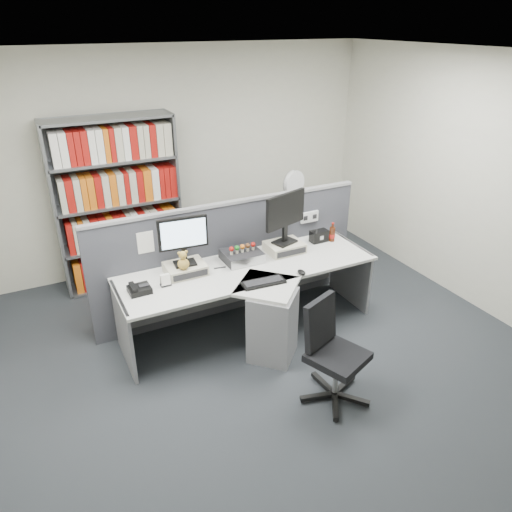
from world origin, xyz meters
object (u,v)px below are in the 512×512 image
monitor_left (183,237)px  mouse (301,272)px  monitor_right (285,214)px  keyboard (263,282)px  office_chair (331,349)px  desk_fan (293,186)px  cola_bottle (332,234)px  desk (259,301)px  shelving_unit (118,206)px  desktop_pc (242,256)px  desk_calendar (165,281)px  filing_cabinet (292,237)px  speaker (319,236)px  desk_phone (139,289)px

monitor_left → mouse: bearing=-27.4°
monitor_right → keyboard: (-0.52, -0.52, -0.41)m
office_chair → desk_fan: bearing=66.7°
mouse → keyboard: bearing=-179.7°
monitor_right → office_chair: (-0.33, -1.37, -0.67)m
monitor_right → cola_bottle: size_ratio=2.51×
desk → shelving_unit: (-0.90, 1.85, 0.52)m
desktop_pc → shelving_unit: (-0.91, 1.45, 0.21)m
mouse → office_chair: bearing=-104.7°
desk → desk_fan: desk_fan is taller
desk_calendar → office_chair: bearing=-50.3°
desk_calendar → filing_cabinet: 2.39m
mouse → desk_fan: bearing=62.4°
speaker → cola_bottle: (0.14, -0.05, 0.02)m
desktop_pc → shelving_unit: size_ratio=0.19×
cola_bottle → shelving_unit: 2.49m
cola_bottle → shelving_unit: (-2.00, 1.47, 0.17)m
desk_fan → filing_cabinet: bearing=90.0°
cola_bottle → mouse: bearing=-143.9°
cola_bottle → filing_cabinet: bearing=84.6°
keyboard → cola_bottle: (1.12, 0.52, 0.07)m
mouse → office_chair: 0.92m
desk → speaker: size_ratio=13.27×
monitor_left → desk_fan: monitor_left is taller
speaker → shelving_unit: shelving_unit is taller
monitor_left → monitor_right: size_ratio=0.88×
monitor_left → desktop_pc: monitor_left is taller
desk_fan → office_chair: (-1.03, -2.39, -0.56)m
desk_calendar → filing_cabinet: (2.04, 1.16, -0.42)m
monitor_left → office_chair: (0.77, -1.37, -0.63)m
desk → desk_calendar: bearing=164.3°
monitor_right → keyboard: size_ratio=1.29×
desktop_pc → office_chair: size_ratio=0.42×
office_chair → monitor_right: bearing=76.6°
cola_bottle → desk_fan: 1.05m
keyboard → desk_phone: size_ratio=2.11×
desk_phone → desk_fan: bearing=27.1°
filing_cabinet → desk_fan: 0.69m
desk → mouse: size_ratio=24.43×
filing_cabinet → office_chair: office_chair is taller
desk_calendar → shelving_unit: 1.62m
keyboard → speaker: size_ratio=2.15×
desk_calendar → shelving_unit: (-0.06, 1.61, 0.21)m
cola_bottle → desk_fan: (0.10, 1.02, 0.24)m
speaker → cola_bottle: 0.15m
monitor_right → mouse: size_ratio=5.11×
desk → cola_bottle: size_ratio=11.97×
desk → desk_phone: 1.16m
desk → monitor_right: monitor_right is taller
desktop_pc → keyboard: bearing=-92.8°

